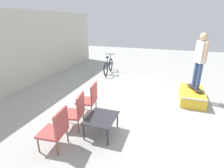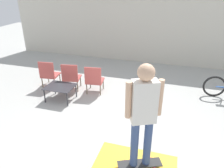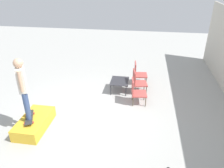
{
  "view_description": "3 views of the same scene",
  "coord_description": "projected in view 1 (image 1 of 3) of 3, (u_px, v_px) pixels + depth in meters",
  "views": [
    {
      "loc": [
        -5.07,
        -0.51,
        2.64
      ],
      "look_at": [
        -0.45,
        1.07,
        0.83
      ],
      "focal_mm": 28.0,
      "sensor_mm": 36.0,
      "label": 1
    },
    {
      "loc": [
        1.45,
        -4.21,
        3.28
      ],
      "look_at": [
        -0.09,
        0.86,
        0.77
      ],
      "focal_mm": 35.0,
      "sensor_mm": 36.0,
      "label": 2
    },
    {
      "loc": [
        5.89,
        1.78,
        4.2
      ],
      "look_at": [
        -0.47,
        0.8,
        0.92
      ],
      "focal_mm": 35.0,
      "sensor_mm": 36.0,
      "label": 3
    }
  ],
  "objects": [
    {
      "name": "skate_ramp_box",
      "position": [
        192.0,
        96.0,
        5.99
      ],
      "size": [
        1.46,
        0.75,
        0.39
      ],
      "color": "gold",
      "rests_on": "ground_plane"
    },
    {
      "name": "bicycle",
      "position": [
        108.0,
        66.0,
        9.04
      ],
      "size": [
        1.65,
        0.52,
        0.95
      ],
      "rotation": [
        0.0,
        0.0,
        0.08
      ],
      "color": "black",
      "rests_on": "ground_plane"
    },
    {
      "name": "patio_chair_left",
      "position": [
        56.0,
        129.0,
        3.66
      ],
      "size": [
        0.57,
        0.57,
        0.93
      ],
      "rotation": [
        0.0,
        0.0,
        3.24
      ],
      "color": "brown",
      "rests_on": "ground_plane"
    },
    {
      "name": "skateboard_on_ramp",
      "position": [
        195.0,
        88.0,
        5.96
      ],
      "size": [
        0.77,
        0.49,
        0.07
      ],
      "rotation": [
        0.0,
        0.0,
        0.41
      ],
      "color": "#2D2D2D",
      "rests_on": "skate_ramp_box"
    },
    {
      "name": "person_skater",
      "position": [
        201.0,
        56.0,
        5.58
      ],
      "size": [
        0.52,
        0.35,
        1.8
      ],
      "rotation": [
        0.0,
        0.0,
        0.45
      ],
      "color": "#384C7A",
      "rests_on": "skateboard_on_ramp"
    },
    {
      "name": "coffee_table",
      "position": [
        101.0,
        119.0,
        4.19
      ],
      "size": [
        0.84,
        0.69,
        0.45
      ],
      "color": "#2D2D33",
      "rests_on": "ground_plane"
    },
    {
      "name": "house_wall_back",
      "position": [
        17.0,
        52.0,
        6.57
      ],
      "size": [
        12.0,
        0.06,
        3.0
      ],
      "color": "beige",
      "rests_on": "ground_plane"
    },
    {
      "name": "patio_chair_center",
      "position": [
        76.0,
        111.0,
        4.38
      ],
      "size": [
        0.61,
        0.61,
        0.93
      ],
      "rotation": [
        0.0,
        0.0,
        3.34
      ],
      "color": "brown",
      "rests_on": "ground_plane"
    },
    {
      "name": "ground_plane",
      "position": [
        148.0,
        107.0,
        5.58
      ],
      "size": [
        24.0,
        24.0,
        0.0
      ],
      "primitive_type": "plane",
      "color": "#A8A8A3"
    },
    {
      "name": "patio_chair_right",
      "position": [
        90.0,
        98.0,
        5.09
      ],
      "size": [
        0.58,
        0.58,
        0.93
      ],
      "rotation": [
        0.0,
        0.0,
        3.27
      ],
      "color": "brown",
      "rests_on": "ground_plane"
    }
  ]
}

